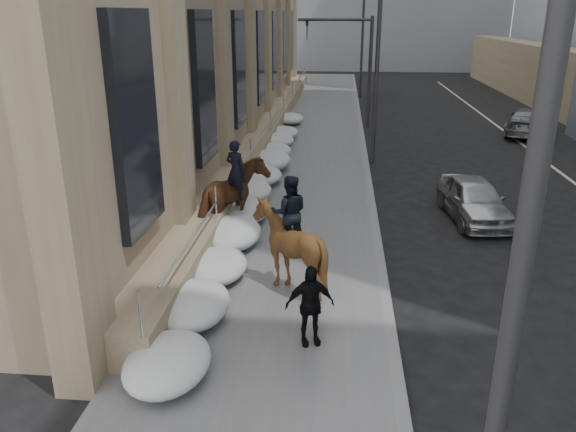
{
  "coord_description": "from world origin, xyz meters",
  "views": [
    {
      "loc": [
        1.48,
        -10.08,
        6.17
      ],
      "look_at": [
        0.32,
        2.15,
        1.7
      ],
      "focal_mm": 35.0,
      "sensor_mm": 36.0,
      "label": 1
    }
  ],
  "objects_px": {
    "mounted_horse_right": "(289,243)",
    "mounted_horse_left": "(233,196)",
    "car_silver": "(474,199)",
    "pedestrian": "(310,305)",
    "car_grey": "(529,122)"
  },
  "relations": [
    {
      "from": "mounted_horse_left",
      "to": "pedestrian",
      "type": "relative_size",
      "value": 1.67
    },
    {
      "from": "pedestrian",
      "to": "mounted_horse_right",
      "type": "bearing_deg",
      "value": 88.74
    },
    {
      "from": "mounted_horse_right",
      "to": "car_silver",
      "type": "relative_size",
      "value": 0.69
    },
    {
      "from": "mounted_horse_right",
      "to": "mounted_horse_left",
      "type": "bearing_deg",
      "value": -67.28
    },
    {
      "from": "car_silver",
      "to": "car_grey",
      "type": "height_order",
      "value": "car_grey"
    },
    {
      "from": "mounted_horse_left",
      "to": "car_silver",
      "type": "height_order",
      "value": "mounted_horse_left"
    },
    {
      "from": "mounted_horse_right",
      "to": "car_grey",
      "type": "height_order",
      "value": "mounted_horse_right"
    },
    {
      "from": "mounted_horse_right",
      "to": "car_silver",
      "type": "distance_m",
      "value": 7.65
    },
    {
      "from": "mounted_horse_left",
      "to": "pedestrian",
      "type": "xyz_separation_m",
      "value": [
        2.53,
        -5.62,
        -0.29
      ]
    },
    {
      "from": "mounted_horse_right",
      "to": "pedestrian",
      "type": "bearing_deg",
      "value": 98.08
    },
    {
      "from": "mounted_horse_left",
      "to": "car_silver",
      "type": "xyz_separation_m",
      "value": [
        7.24,
        2.1,
        -0.55
      ]
    },
    {
      "from": "mounted_horse_left",
      "to": "car_silver",
      "type": "distance_m",
      "value": 7.56
    },
    {
      "from": "mounted_horse_right",
      "to": "pedestrian",
      "type": "relative_size",
      "value": 1.65
    },
    {
      "from": "mounted_horse_left",
      "to": "car_grey",
      "type": "relative_size",
      "value": 0.54
    },
    {
      "from": "mounted_horse_left",
      "to": "pedestrian",
      "type": "height_order",
      "value": "mounted_horse_left"
    }
  ]
}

